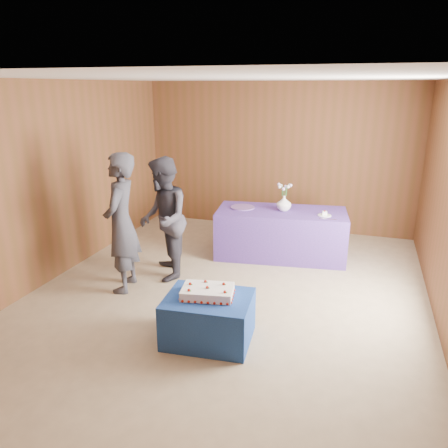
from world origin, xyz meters
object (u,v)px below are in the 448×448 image
at_px(cake_table, 208,319).
at_px(vase, 284,203).
at_px(serving_table, 281,233).
at_px(sheet_cake, 208,292).
at_px(guest_left, 121,223).
at_px(guest_right, 163,219).

distance_m(cake_table, vase, 2.75).
relative_size(serving_table, sheet_cake, 3.26).
bearing_deg(guest_left, sheet_cake, 48.10).
relative_size(sheet_cake, vase, 2.59).
height_order(sheet_cake, guest_left, guest_left).
distance_m(serving_table, guest_right, 1.97).
xyz_separation_m(cake_table, sheet_cake, (-0.02, 0.03, 0.30)).
xyz_separation_m(cake_table, vase, (0.29, 2.67, 0.62)).
distance_m(serving_table, vase, 0.49).
height_order(cake_table, serving_table, serving_table).
bearing_deg(vase, serving_table, -142.52).
xyz_separation_m(vase, guest_right, (-1.43, -1.32, -0.01)).
bearing_deg(guest_right, sheet_cake, 13.53).
relative_size(cake_table, serving_table, 0.45).
distance_m(cake_table, sheet_cake, 0.30).
relative_size(vase, guest_left, 0.13).
relative_size(serving_table, guest_left, 1.09).
height_order(vase, guest_left, guest_left).
bearing_deg(serving_table, guest_left, -141.65).
bearing_deg(vase, guest_left, -134.09).
relative_size(sheet_cake, guest_left, 0.34).
bearing_deg(sheet_cake, vase, 72.86).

